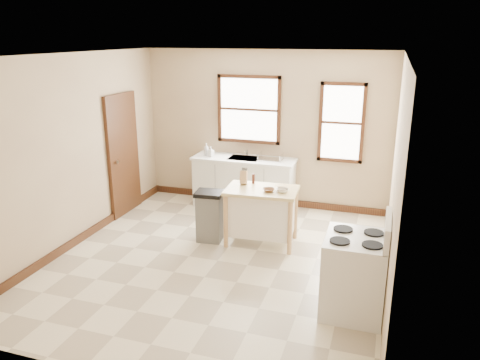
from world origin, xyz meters
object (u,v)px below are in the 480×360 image
soap_bottle_a (206,149)px  dish_rack (271,157)px  bowl_c (283,191)px  soap_bottle_b (211,152)px  kitchen_island (261,216)px  trash_bin (210,216)px  knife_block (244,178)px  bowl_b (282,190)px  gas_stove (355,264)px  bowl_a (269,190)px  pepper_grinder (253,179)px

soap_bottle_a → dish_rack: bearing=-6.1°
soap_bottle_a → bowl_c: bearing=-48.2°
soap_bottle_b → kitchen_island: size_ratio=0.18×
trash_bin → knife_block: bearing=27.5°
bowl_b → bowl_c: 0.06m
kitchen_island → bowl_c: 0.57m
soap_bottle_b → dish_rack: bearing=25.2°
bowl_b → kitchen_island: bearing=-179.9°
knife_block → trash_bin: knife_block is taller
kitchen_island → bowl_c: bearing=-13.0°
kitchen_island → bowl_b: (0.30, 0.00, 0.45)m
soap_bottle_b → dish_rack: soap_bottle_b is taller
soap_bottle_b → bowl_c: size_ratio=1.12×
soap_bottle_a → gas_stove: gas_stove is taller
gas_stove → bowl_a: bearing=134.5°
kitchen_island → gas_stove: gas_stove is taller
knife_block → trash_bin: size_ratio=0.25×
bowl_c → trash_bin: 1.21m
kitchen_island → knife_block: 0.64m
bowl_a → soap_bottle_b: bearing=135.6°
knife_block → trash_bin: (-0.45, -0.30, -0.57)m
soap_bottle_a → bowl_c: (1.76, -1.45, -0.15)m
pepper_grinder → bowl_a: bearing=-43.0°
soap_bottle_a → kitchen_island: soap_bottle_a is taller
bowl_b → trash_bin: (-1.07, -0.16, -0.49)m
bowl_c → soap_bottle_b: bearing=139.9°
bowl_a → bowl_c: bearing=7.4°
soap_bottle_b → dish_rack: (1.08, 0.12, -0.04)m
pepper_grinder → gas_stove: bearing=-45.1°
soap_bottle_a → trash_bin: 1.80m
dish_rack → bowl_b: dish_rack is taller
trash_bin → gas_stove: 2.61m
soap_bottle_a → soap_bottle_b: 0.13m
bowl_a → bowl_b: bearing=25.3°
bowl_c → trash_bin: (-1.10, -0.10, -0.49)m
bowl_a → pepper_grinder: bearing=137.0°
pepper_grinder → bowl_b: 0.54m
soap_bottle_b → bowl_b: size_ratio=1.14×
soap_bottle_b → bowl_b: bearing=-20.4°
soap_bottle_a → pepper_grinder: bearing=-52.3°
soap_bottle_a → soap_bottle_b: size_ratio=1.20×
trash_bin → bowl_b: bearing=2.2°
kitchen_island → bowl_c: bowl_c is taller
kitchen_island → gas_stove: (1.48, -1.46, 0.16)m
trash_bin → gas_stove: bearing=-36.1°
pepper_grinder → trash_bin: pepper_grinder is taller
dish_rack → kitchen_island: (0.23, -1.45, -0.54)m
kitchen_island → knife_block: knife_block is taller
soap_bottle_b → gas_stove: bearing=-25.8°
bowl_a → bowl_c: bowl_c is taller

